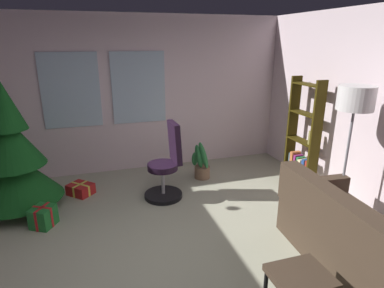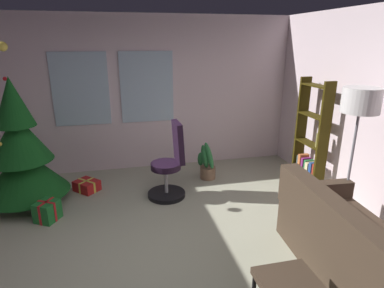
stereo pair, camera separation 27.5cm
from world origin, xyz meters
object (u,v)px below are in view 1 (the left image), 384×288
gift_box_green (43,217)px  potted_plant (201,164)px  gift_box_red (81,189)px  floor_lamp (355,106)px  bookshelf (303,138)px  holiday_tree (13,158)px  office_chair (167,169)px  footstool (300,280)px

gift_box_green → potted_plant: 2.51m
gift_box_red → floor_lamp: bearing=-29.3°
gift_box_green → bookshelf: bearing=2.9°
holiday_tree → floor_lamp: (3.96, -1.57, 0.76)m
bookshelf → potted_plant: 1.70m
floor_lamp → office_chair: bearing=145.7°
office_chair → bookshelf: (2.19, -0.13, 0.30)m
footstool → potted_plant: size_ratio=0.72×
holiday_tree → gift_box_red: holiday_tree is taller
office_chair → potted_plant: size_ratio=1.72×
holiday_tree → gift_box_green: bearing=-58.1°
footstool → potted_plant: potted_plant is taller
gift_box_red → footstool: bearing=-58.5°
gift_box_green → office_chair: office_chair is taller
gift_box_green → office_chair: bearing=10.9°
holiday_tree → bookshelf: 4.23m
office_chair → potted_plant: 0.88m
gift_box_red → floor_lamp: floor_lamp is taller
gift_box_green → office_chair: (1.67, 0.32, 0.32)m
gift_box_green → potted_plant: bearing=19.2°
footstool → gift_box_red: 3.43m
bookshelf → potted_plant: bearing=157.1°
gift_box_green → floor_lamp: size_ratio=0.20×
office_chair → floor_lamp: floor_lamp is taller
gift_box_red → bookshelf: bookshelf is taller
footstool → potted_plant: bearing=87.1°
footstool → office_chair: 2.52m
gift_box_green → potted_plant: potted_plant is taller
gift_box_red → gift_box_green: (-0.43, -0.78, 0.05)m
footstool → potted_plant: (0.15, 2.96, -0.12)m
holiday_tree → floor_lamp: bearing=-21.7°
footstool → floor_lamp: (1.39, 1.13, 1.14)m
holiday_tree → potted_plant: size_ratio=3.36×
office_chair → bookshelf: 2.22m
footstool → floor_lamp: size_ratio=0.27×
footstool → gift_box_green: bearing=136.0°
gift_box_green → gift_box_red: bearing=61.4°
holiday_tree → bookshelf: size_ratio=1.31×
holiday_tree → gift_box_green: (0.36, -0.57, -0.62)m
bookshelf → floor_lamp: 1.44m
footstool → office_chair: size_ratio=0.42×
bookshelf → floor_lamp: floor_lamp is taller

